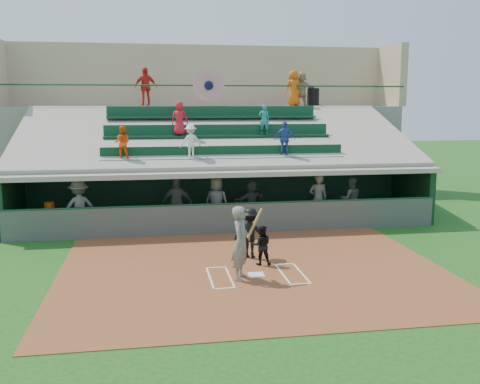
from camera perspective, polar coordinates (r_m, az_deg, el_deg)
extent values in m
plane|color=#184A15|center=(15.08, 1.76, -8.95)|extent=(100.00, 100.00, 0.00)
cube|color=brown|center=(15.55, 1.39, -8.34)|extent=(11.00, 9.00, 0.02)
cube|color=white|center=(15.07, 1.76, -8.82)|extent=(0.43, 0.43, 0.03)
cube|color=white|center=(14.96, -1.10, -9.01)|extent=(0.05, 1.80, 0.01)
cube|color=white|center=(15.23, 4.56, -8.70)|extent=(0.05, 1.80, 0.01)
cube|color=white|center=(14.89, -3.22, -9.11)|extent=(0.05, 1.80, 0.01)
cube|color=silver|center=(15.37, 6.57, -8.56)|extent=(0.05, 1.80, 0.01)
cube|color=white|center=(15.77, -2.58, -8.04)|extent=(0.60, 0.05, 0.01)
cube|color=white|center=(16.13, 4.74, -7.66)|extent=(0.60, 0.05, 0.01)
cube|color=white|center=(14.08, -1.69, -10.21)|extent=(0.60, 0.05, 0.01)
cube|color=white|center=(14.48, 6.50, -9.71)|extent=(0.60, 0.05, 0.01)
cube|color=gray|center=(21.50, -1.73, -3.29)|extent=(16.00, 3.50, 0.04)
cube|color=gray|center=(27.79, -3.63, 4.35)|extent=(20.00, 3.00, 4.60)
cube|color=#4C514C|center=(19.70, -1.06, -2.89)|extent=(16.00, 0.06, 1.10)
cylinder|color=#143F25|center=(19.58, -1.06, -1.26)|extent=(16.00, 0.08, 0.08)
cube|color=black|center=(23.00, -2.33, 0.29)|extent=(16.00, 0.25, 2.20)
cube|color=black|center=(21.74, -23.14, -1.01)|extent=(0.25, 3.50, 2.20)
cube|color=black|center=(23.71, 17.79, 0.12)|extent=(0.25, 3.50, 2.20)
cube|color=gray|center=(21.13, -1.76, 2.49)|extent=(16.40, 3.90, 0.18)
cube|color=gray|center=(24.71, -2.84, 1.04)|extent=(16.40, 3.50, 2.30)
cube|color=gray|center=(26.20, -3.27, 4.05)|extent=(16.40, 0.30, 4.60)
cube|color=gray|center=(22.85, -2.40, 6.16)|extent=(16.40, 6.51, 2.37)
cube|color=#0B331F|center=(20.54, -1.56, 3.55)|extent=(9.40, 0.42, 0.08)
cube|color=#0B331B|center=(20.71, -1.64, 4.32)|extent=(9.40, 0.06, 0.45)
cube|color=#0B3318|center=(22.35, -2.24, 5.96)|extent=(9.40, 0.42, 0.08)
cube|color=#0D3A23|center=(22.54, -2.31, 6.65)|extent=(9.40, 0.06, 0.45)
cube|color=#0C3822|center=(24.21, -2.82, 8.00)|extent=(9.40, 0.42, 0.08)
cube|color=#0D3A22|center=(24.40, -2.88, 8.62)|extent=(9.40, 0.06, 0.45)
imported|color=#EB4F0D|center=(20.42, -12.45, 5.16)|extent=(0.66, 0.55, 1.24)
imported|color=silver|center=(20.44, -5.29, 5.41)|extent=(0.92, 0.67, 1.28)
imported|color=#26479A|center=(21.03, 4.82, 5.65)|extent=(0.86, 0.51, 1.37)
imported|color=#B2141F|center=(22.28, -6.47, 7.79)|extent=(0.77, 0.60, 1.40)
imported|color=#1B7C74|center=(22.74, 2.60, 7.71)|extent=(0.51, 0.38, 1.26)
cylinder|color=#144020|center=(26.20, -3.37, 11.27)|extent=(20.00, 0.07, 0.07)
cylinder|color=red|center=(26.18, -3.36, 11.27)|extent=(1.50, 0.06, 1.50)
sphere|color=#0D1035|center=(26.15, -3.35, 11.28)|extent=(0.44, 0.44, 0.44)
cube|color=tan|center=(29.21, -4.02, 12.26)|extent=(20.00, 0.40, 3.20)
cube|color=tan|center=(30.40, 15.82, 11.82)|extent=(0.40, 3.00, 3.20)
imported|color=#5B5D58|center=(14.49, 0.10, -5.46)|extent=(0.73, 0.87, 2.02)
cylinder|color=olive|center=(14.27, 1.59, -3.34)|extent=(0.56, 0.54, 0.75)
sphere|color=#976236|center=(14.46, 0.61, -4.60)|extent=(0.10, 0.10, 0.10)
imported|color=black|center=(15.88, 2.32, -5.69)|extent=(0.63, 0.52, 1.18)
imported|color=black|center=(16.57, 1.09, -4.35)|extent=(1.16, 0.94, 1.57)
cube|color=brown|center=(22.55, -2.06, -2.10)|extent=(13.74, 2.16, 0.41)
cube|color=white|center=(21.22, -19.76, -2.95)|extent=(0.88, 0.68, 0.74)
cylinder|color=#E25D0D|center=(21.06, -19.67, -1.50)|extent=(0.37, 0.37, 0.37)
imported|color=#545752|center=(20.21, -16.78, -1.56)|extent=(1.46, 1.11, 2.00)
imported|color=#525550|center=(20.61, -6.73, -1.14)|extent=(1.18, 0.63, 1.91)
imported|color=#585A55|center=(20.61, -2.51, -1.06)|extent=(1.11, 0.97, 1.92)
imported|color=#595C57|center=(21.68, 1.22, -0.87)|extent=(1.59, 1.21, 1.67)
imported|color=#5F615C|center=(21.32, 8.32, -0.73)|extent=(0.78, 0.56, 1.98)
imported|color=#5B5E59|center=(22.15, 11.73, -0.73)|extent=(0.93, 0.77, 1.76)
cylinder|color=black|center=(28.01, 7.81, 9.97)|extent=(0.61, 0.61, 0.91)
imported|color=red|center=(27.18, -10.02, 10.99)|extent=(1.20, 0.74, 1.91)
imported|color=#CA510B|center=(27.11, 5.72, 10.95)|extent=(1.01, 0.82, 1.78)
imported|color=tan|center=(27.66, 6.54, 10.86)|extent=(1.67, 0.74, 1.73)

